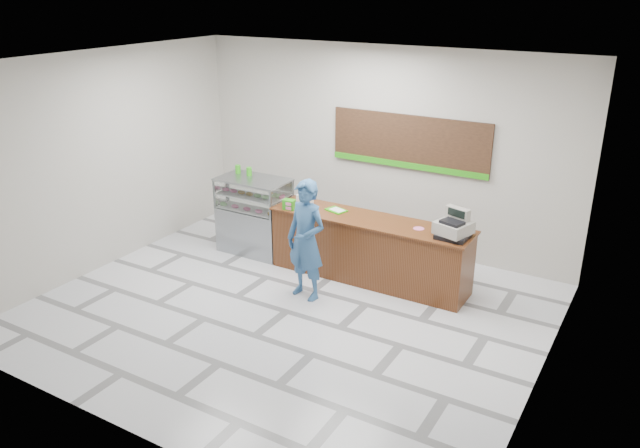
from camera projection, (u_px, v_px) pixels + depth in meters
The scene contains 16 objects.
floor at pixel (286, 311), 9.01m from camera, with size 7.00×7.00×0.00m, color silver.
back_wall at pixel (380, 149), 10.78m from camera, with size 7.00×7.00×0.00m, color #B5B1A6.
ceiling at pixel (281, 64), 7.74m from camera, with size 7.00×7.00×0.00m, color silver.
sales_counter at pixel (369, 249), 9.81m from camera, with size 3.26×0.76×1.03m.
display_case at pixel (254, 215), 10.80m from camera, with size 1.22×0.72×1.33m.
menu_board at pixel (409, 143), 10.42m from camera, with size 2.80×0.06×0.90m.
cash_register at pixel (454, 227), 8.89m from camera, with size 0.55×0.56×0.41m.
card_terminal at pixel (446, 232), 9.06m from camera, with size 0.09×0.18×0.04m, color black.
serving_tray at pixel (336, 210), 9.97m from camera, with size 0.37×0.31×0.02m.
napkin_box at pixel (302, 198), 10.36m from camera, with size 0.15×0.15×0.12m, color white.
straw_cup at pixel (312, 200), 10.27m from camera, with size 0.08×0.08×0.12m, color silver.
promo_box at pixel (289, 205), 10.00m from camera, with size 0.19×0.12×0.17m, color #299814.
donut_decal at pixel (419, 229), 9.25m from camera, with size 0.16×0.16×0.00m, color pink.
green_cup_left at pixel (238, 169), 10.84m from camera, with size 0.09×0.09×0.15m, color #299814.
green_cup_right at pixel (249, 171), 10.72m from camera, with size 0.09×0.09×0.14m, color #299814.
customer at pixel (306, 240), 9.14m from camera, with size 0.67×0.44×1.83m, color #315C8D.
Camera 1 is at (4.45, -6.59, 4.46)m, focal length 35.00 mm.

